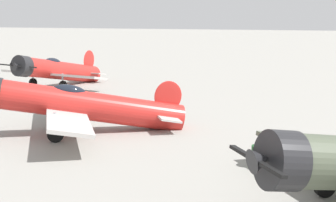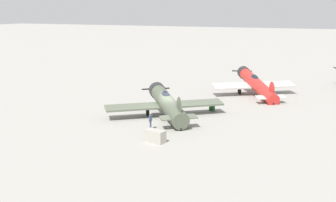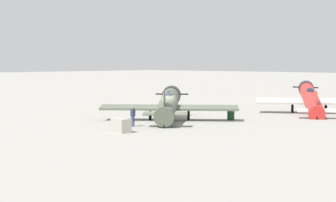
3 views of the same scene
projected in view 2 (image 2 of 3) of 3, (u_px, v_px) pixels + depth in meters
name	position (u px, v px, depth m)	size (l,w,h in m)	color
ground_plane	(168.00, 119.00, 42.41)	(400.00, 400.00, 0.00)	gray
airplane_foreground	(167.00, 103.00, 42.57)	(9.67, 10.53, 3.09)	#4C5442
airplane_mid_apron	(256.00, 84.00, 53.20)	(9.99, 9.90, 3.37)	red
ground_crew_mechanic	(150.00, 119.00, 38.28)	(0.61, 0.35, 1.64)	#384766
equipment_crate	(155.00, 136.00, 34.93)	(1.15, 1.79, 1.01)	#9E998E
fuel_drum	(212.00, 107.00, 45.68)	(0.67, 0.67, 0.87)	#19471E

